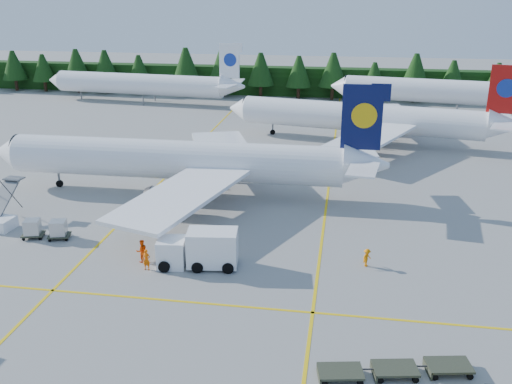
# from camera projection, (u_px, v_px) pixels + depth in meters

# --- Properties ---
(ground) EXTENTS (320.00, 320.00, 0.00)m
(ground) POSITION_uv_depth(u_px,v_px,m) (245.00, 268.00, 47.32)
(ground) COLOR #9C9C97
(ground) RESTS_ON ground
(taxi_stripe_a) EXTENTS (0.25, 120.00, 0.01)m
(taxi_stripe_a) POSITION_uv_depth(u_px,v_px,m) (160.00, 183.00, 68.02)
(taxi_stripe_a) COLOR yellow
(taxi_stripe_a) RESTS_ON ground
(taxi_stripe_b) EXTENTS (0.25, 120.00, 0.01)m
(taxi_stripe_b) POSITION_uv_depth(u_px,v_px,m) (328.00, 192.00, 65.01)
(taxi_stripe_b) COLOR yellow
(taxi_stripe_b) RESTS_ON ground
(taxi_stripe_cross) EXTENTS (80.00, 0.25, 0.01)m
(taxi_stripe_cross) POSITION_uv_depth(u_px,v_px,m) (231.00, 306.00, 41.74)
(taxi_stripe_cross) COLOR yellow
(taxi_stripe_cross) RESTS_ON ground
(treeline_hedge) EXTENTS (220.00, 4.00, 6.00)m
(treeline_hedge) POSITION_uv_depth(u_px,v_px,m) (313.00, 82.00, 122.53)
(treeline_hedge) COLOR black
(treeline_hedge) RESTS_ON ground
(airliner_navy) EXTENTS (43.98, 36.22, 12.79)m
(airliner_navy) POSITION_uv_depth(u_px,v_px,m) (169.00, 160.00, 63.60)
(airliner_navy) COLOR white
(airliner_navy) RESTS_ON ground
(airliner_red) EXTENTS (41.95, 34.20, 12.30)m
(airliner_red) POSITION_uv_depth(u_px,v_px,m) (354.00, 117.00, 85.38)
(airliner_red) COLOR white
(airliner_red) RESTS_ON ground
(airliner_far_left) EXTENTS (41.83, 8.21, 12.17)m
(airliner_far_left) POSITION_uv_depth(u_px,v_px,m) (134.00, 83.00, 115.25)
(airliner_far_left) COLOR white
(airliner_far_left) RESTS_ON ground
(airliner_far_right) EXTENTS (43.70, 10.60, 12.77)m
(airliner_far_right) POSITION_uv_depth(u_px,v_px,m) (440.00, 91.00, 105.88)
(airliner_far_right) COLOR white
(airliner_far_right) RESTS_ON ground
(service_truck) EXTENTS (6.84, 3.16, 3.19)m
(service_truck) POSITION_uv_depth(u_px,v_px,m) (198.00, 249.00, 47.21)
(service_truck) COLOR white
(service_truck) RESTS_ON ground
(dolly_train) EXTENTS (9.36, 3.76, 0.15)m
(dolly_train) POSITION_uv_depth(u_px,v_px,m) (395.00, 368.00, 34.08)
(dolly_train) COLOR #353929
(dolly_train) RESTS_ON ground
(uld_pair) EXTENTS (4.74, 2.10, 1.49)m
(uld_pair) POSITION_uv_depth(u_px,v_px,m) (45.00, 228.00, 52.71)
(uld_pair) COLOR #353929
(uld_pair) RESTS_ON ground
(crew_a) EXTENTS (0.67, 0.46, 1.79)m
(crew_a) POSITION_uv_depth(u_px,v_px,m) (146.00, 260.00, 46.82)
(crew_a) COLOR #DA5404
(crew_a) RESTS_ON ground
(crew_b) EXTENTS (1.24, 1.18, 2.01)m
(crew_b) POSITION_uv_depth(u_px,v_px,m) (142.00, 251.00, 48.14)
(crew_b) COLOR #ED4305
(crew_b) RESTS_ON ground
(crew_c) EXTENTS (0.74, 0.79, 1.58)m
(crew_c) POSITION_uv_depth(u_px,v_px,m) (367.00, 258.00, 47.41)
(crew_c) COLOR orange
(crew_c) RESTS_ON ground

